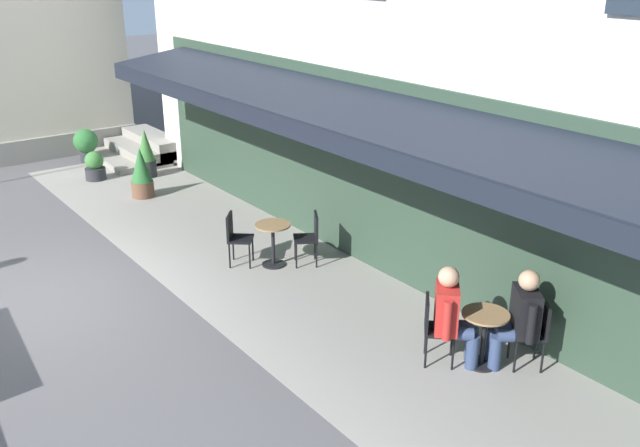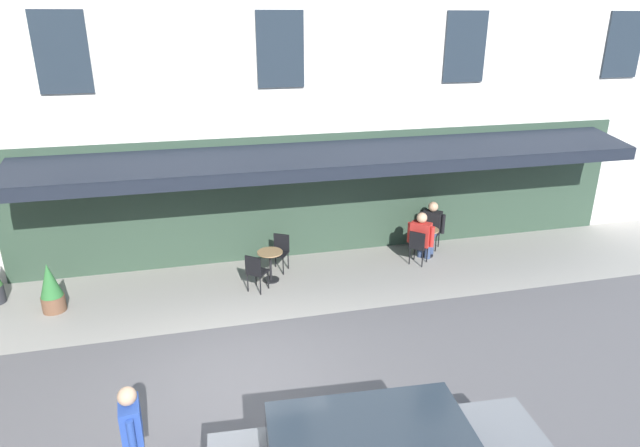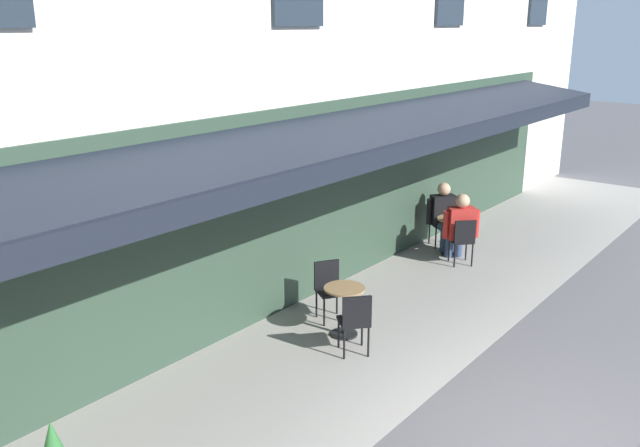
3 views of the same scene
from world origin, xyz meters
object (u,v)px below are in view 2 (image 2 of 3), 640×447
seated_patron_in_red (422,235)px  potted_plant_mid_terrace (51,288)px  walking_pedestrian_in_blue (132,430)px  cafe_table_mid_terrace (270,262)px  seated_companion_in_black (431,225)px  cafe_chair_black_under_awning (418,245)px  cafe_chair_black_corner_right (256,270)px  cafe_chair_black_facing_street (433,228)px  cafe_table_near_entrance (427,238)px  cafe_chair_black_by_window (280,249)px

seated_patron_in_red → potted_plant_mid_terrace: 8.64m
walking_pedestrian_in_blue → cafe_table_mid_terrace: bearing=-115.6°
seated_companion_in_black → cafe_chair_black_under_awning: bearing=48.0°
potted_plant_mid_terrace → seated_companion_in_black: bearing=-173.3°
cafe_chair_black_corner_right → cafe_chair_black_facing_street: bearing=-164.1°
cafe_chair_black_facing_street → cafe_table_mid_terrace: 4.68m
cafe_chair_black_facing_street → seated_companion_in_black: seated_companion_in_black is taller
seated_companion_in_black → cafe_chair_black_corner_right: bearing=14.5°
cafe_table_near_entrance → cafe_chair_black_by_window: cafe_chair_black_by_window is taller
cafe_chair_black_corner_right → seated_patron_in_red: size_ratio=0.67×
walking_pedestrian_in_blue → cafe_chair_black_by_window: bearing=-116.1°
cafe_chair_black_under_awning → cafe_chair_black_by_window: bearing=-9.0°
cafe_table_mid_terrace → cafe_chair_black_by_window: bearing=-121.6°
cafe_chair_black_by_window → walking_pedestrian_in_blue: 6.80m
cafe_chair_black_under_awning → cafe_table_near_entrance: bearing=-134.3°
seated_patron_in_red → seated_companion_in_black: 0.83m
cafe_chair_black_facing_street → seated_companion_in_black: 0.27m
cafe_table_near_entrance → walking_pedestrian_in_blue: walking_pedestrian_in_blue is taller
cafe_chair_black_under_awning → cafe_chair_black_by_window: size_ratio=1.00×
walking_pedestrian_in_blue → potted_plant_mid_terrace: 5.65m
cafe_chair_black_corner_right → seated_companion_in_black: seated_companion_in_black is taller
cafe_chair_black_by_window → walking_pedestrian_in_blue: (2.99, 6.09, 0.36)m
cafe_chair_black_by_window → seated_companion_in_black: (-4.12, -0.24, 0.17)m
cafe_table_mid_terrace → cafe_chair_black_corner_right: cafe_chair_black_corner_right is taller
cafe_chair_black_facing_street → seated_companion_in_black: size_ratio=0.68×
cafe_chair_black_corner_right → walking_pedestrian_in_blue: (2.25, 5.07, 0.36)m
cafe_chair_black_facing_street → seated_patron_in_red: seated_patron_in_red is taller
cafe_chair_black_corner_right → cafe_chair_black_by_window: size_ratio=1.00×
cafe_chair_black_under_awning → walking_pedestrian_in_blue: bearing=40.9°
cafe_table_near_entrance → cafe_chair_black_facing_street: bearing=-128.5°
cafe_chair_black_corner_right → cafe_chair_black_by_window: (-0.74, -1.02, 0.00)m
cafe_chair_black_facing_street → cafe_chair_black_corner_right: bearing=15.9°
cafe_chair_black_facing_street → walking_pedestrian_in_blue: walking_pedestrian_in_blue is taller
cafe_table_near_entrance → cafe_chair_black_corner_right: bearing=11.4°
cafe_chair_black_by_window → seated_companion_in_black: 4.13m
walking_pedestrian_in_blue → cafe_chair_black_under_awning: bearing=-139.1°
cafe_table_mid_terrace → seated_patron_in_red: bearing=-177.7°
cafe_chair_black_under_awning → seated_patron_in_red: size_ratio=0.67×
cafe_chair_black_corner_right → seated_companion_in_black: size_ratio=0.68×
seated_companion_in_black → walking_pedestrian_in_blue: (7.11, 6.33, 0.19)m
cafe_chair_black_under_awning → seated_companion_in_black: 1.06m
cafe_table_mid_terrace → seated_companion_in_black: (-4.45, -0.78, 0.22)m
cafe_table_near_entrance → seated_companion_in_black: bearing=-128.5°
cafe_chair_black_corner_right → seated_companion_in_black: (-4.86, -1.26, 0.17)m
cafe_chair_black_by_window → seated_companion_in_black: size_ratio=0.68×
cafe_chair_black_facing_street → seated_companion_in_black: (0.13, 0.17, 0.17)m
seated_companion_in_black → potted_plant_mid_terrace: size_ratio=1.22×
seated_companion_in_black → potted_plant_mid_terrace: bearing=6.7°
cafe_chair_black_corner_right → cafe_chair_black_by_window: bearing=-126.0°
potted_plant_mid_terrace → cafe_chair_black_corner_right: bearing=177.7°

